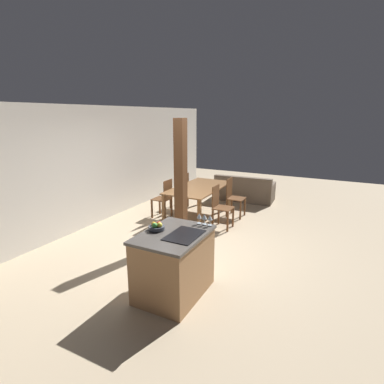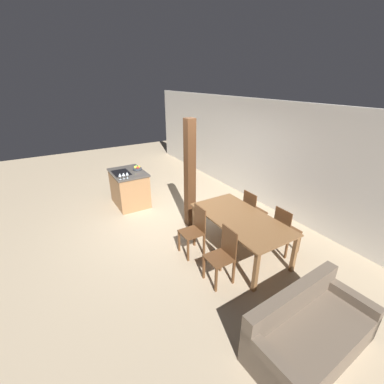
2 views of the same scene
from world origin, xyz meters
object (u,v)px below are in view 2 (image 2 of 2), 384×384
(wine_glass_middle, at_px, (123,174))
(wine_glass_far, at_px, (127,174))
(wine_glass_near, at_px, (120,175))
(dining_chair_near_right, at_px, (223,255))
(timber_post, at_px, (190,175))
(dining_chair_far_right, at_px, (285,230))
(dining_table, at_px, (240,222))
(dining_chair_near_left, at_px, (195,230))
(fruit_bowl, at_px, (137,168))
(dining_chair_far_left, at_px, (253,211))
(couch, at_px, (309,333))
(kitchen_island, at_px, (129,188))

(wine_glass_middle, bearing_deg, wine_glass_far, 90.00)
(wine_glass_near, bearing_deg, dining_chair_near_right, 13.04)
(wine_glass_near, distance_m, timber_post, 1.75)
(dining_chair_far_right, bearing_deg, wine_glass_far, 32.98)
(dining_table, distance_m, dining_chair_near_left, 0.88)
(dining_chair_near_left, bearing_deg, dining_table, 59.07)
(dining_table, xyz_separation_m, dining_chair_far_right, (0.44, 0.74, -0.17))
(fruit_bowl, bearing_deg, wine_glass_far, -40.96)
(wine_glass_middle, bearing_deg, dining_chair_far_left, 43.38)
(dining_chair_near_left, relative_size, dining_chair_far_left, 1.00)
(couch, bearing_deg, timber_post, 82.38)
(dining_chair_near_right, distance_m, dining_chair_far_left, 1.73)
(fruit_bowl, relative_size, couch, 0.13)
(dining_chair_near_right, relative_size, couch, 0.56)
(wine_glass_far, bearing_deg, fruit_bowl, 139.04)
(wine_glass_near, distance_m, couch, 4.82)
(wine_glass_near, xyz_separation_m, dining_chair_near_left, (2.24, 0.72, -0.54))
(dining_chair_near_right, bearing_deg, wine_glass_middle, -168.49)
(wine_glass_middle, xyz_separation_m, dining_chair_near_right, (3.13, 0.64, -0.54))
(wine_glass_middle, distance_m, dining_chair_far_right, 3.82)
(wine_glass_near, distance_m, dining_chair_near_left, 2.42)
(wine_glass_near, height_order, dining_chair_near_right, wine_glass_near)
(wine_glass_middle, height_order, timber_post, timber_post)
(fruit_bowl, distance_m, dining_chair_near_right, 3.65)
(dining_chair_near_left, relative_size, timber_post, 0.40)
(kitchen_island, bearing_deg, wine_glass_middle, -27.28)
(kitchen_island, xyz_separation_m, wine_glass_far, (0.48, -0.16, 0.58))
(wine_glass_far, relative_size, dining_chair_far_right, 0.16)
(wine_glass_far, relative_size, timber_post, 0.06)
(dining_chair_near_left, bearing_deg, kitchen_island, -171.83)
(dining_chair_near_right, bearing_deg, dining_chair_near_left, 180.00)
(dining_chair_near_right, bearing_deg, fruit_bowl, -178.01)
(dining_table, bearing_deg, timber_post, -168.97)
(dining_chair_near_right, relative_size, dining_chair_far_left, 1.00)
(dining_chair_near_right, distance_m, couch, 1.57)
(wine_glass_near, relative_size, dining_chair_near_right, 0.16)
(wine_glass_near, relative_size, dining_chair_far_right, 0.16)
(timber_post, bearing_deg, dining_chair_far_left, 46.28)
(wine_glass_middle, xyz_separation_m, dining_chair_far_right, (3.13, 2.12, -0.54))
(wine_glass_near, xyz_separation_m, dining_chair_far_right, (3.13, 2.21, -0.54))
(dining_table, bearing_deg, fruit_bowl, -164.73)
(wine_glass_middle, distance_m, dining_table, 3.04)
(dining_chair_far_left, xyz_separation_m, dining_chair_far_right, (0.89, 0.00, 0.00))
(dining_chair_near_right, height_order, timber_post, timber_post)
(dining_chair_far_right, bearing_deg, dining_chair_near_left, 59.07)
(wine_glass_near, distance_m, wine_glass_far, 0.18)
(dining_chair_far_left, relative_size, couch, 0.56)
(timber_post, bearing_deg, couch, -4.68)
(wine_glass_middle, xyz_separation_m, dining_chair_near_left, (2.24, 0.64, -0.54))
(dining_chair_far_right, xyz_separation_m, couch, (1.54, -1.30, -0.25))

